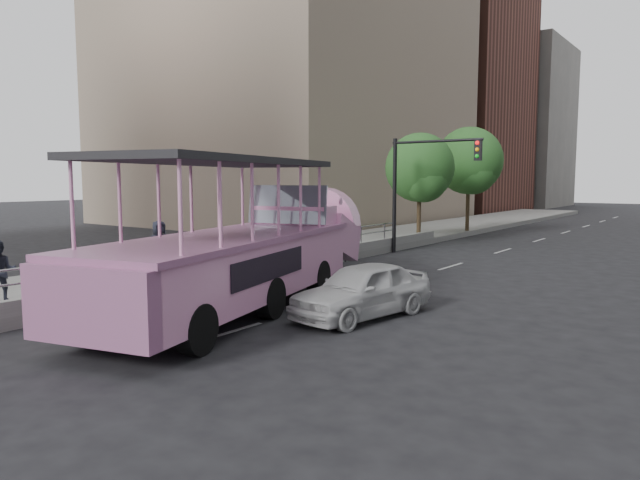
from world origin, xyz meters
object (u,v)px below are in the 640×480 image
pedestrian_mid (0,272)px  street_tree_far (470,163)px  pedestrian_far (159,246)px  traffic_signal (418,176)px  street_tree_near (421,170)px  duck_boat (251,251)px  parking_sign (345,221)px  car (362,290)px

pedestrian_mid → street_tree_far: 26.21m
pedestrian_far → traffic_signal: traffic_signal is taller
street_tree_near → duck_boat: bearing=-80.2°
pedestrian_mid → pedestrian_far: pedestrian_far is taller
pedestrian_far → street_tree_far: (2.33, 20.65, 3.15)m
pedestrian_far → parking_sign: parking_sign is taller
car → duck_boat: bearing=-162.3°
car → pedestrian_mid: (-7.40, -5.05, 0.40)m
duck_boat → parking_sign: 8.38m
duck_boat → street_tree_far: bearing=96.6°
pedestrian_far → duck_boat: bearing=-81.9°
street_tree_near → street_tree_far: bearing=88.1°
duck_boat → street_tree_near: 15.77m
parking_sign → traffic_signal: traffic_signal is taller
parking_sign → street_tree_near: 7.62m
pedestrian_mid → street_tree_far: size_ratio=0.24×
duck_boat → traffic_signal: traffic_signal is taller
parking_sign → street_tree_near: (-0.30, 7.31, 2.13)m
duck_boat → street_tree_far: 21.69m
pedestrian_mid → pedestrian_far: 5.34m
street_tree_near → street_tree_far: size_ratio=0.89×
duck_boat → pedestrian_mid: duck_boat is taller
street_tree_near → pedestrian_far: bearing=-98.3°
street_tree_far → car: bearing=-74.8°
duck_boat → pedestrian_mid: size_ratio=7.74×
pedestrian_far → parking_sign: size_ratio=0.64×
pedestrian_far → street_tree_near: bearing=8.3°
duck_boat → traffic_signal: (-1.06, 11.93, 2.07)m
car → pedestrian_far: size_ratio=2.31×
pedestrian_mid → street_tree_near: bearing=27.2°
pedestrian_far → street_tree_near: 15.04m
duck_boat → street_tree_near: street_tree_near is taller
duck_boat → car: duck_boat is taller
parking_sign → street_tree_far: 13.57m
street_tree_near → street_tree_far: 6.02m
parking_sign → traffic_signal: 4.48m
parking_sign → street_tree_near: bearing=92.4°
duck_boat → traffic_signal: bearing=95.1°
pedestrian_far → pedestrian_mid: bearing=-156.8°
pedestrian_mid → duck_boat: bearing=-10.7°
traffic_signal → street_tree_near: (-1.60, 3.43, 0.32)m
car → pedestrian_mid: bearing=-136.0°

